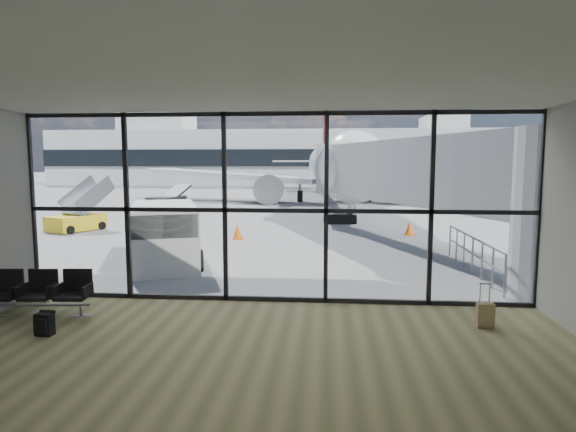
# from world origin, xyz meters

# --- Properties ---
(ground) EXTENTS (220.00, 220.00, 0.00)m
(ground) POSITION_xyz_m (0.00, 40.00, 0.00)
(ground) COLOR slate
(ground) RESTS_ON ground
(lounge_shell) EXTENTS (12.02, 8.01, 4.51)m
(lounge_shell) POSITION_xyz_m (0.00, -4.80, 2.65)
(lounge_shell) COLOR brown
(lounge_shell) RESTS_ON ground
(glass_curtain_wall) EXTENTS (12.10, 0.12, 4.50)m
(glass_curtain_wall) POSITION_xyz_m (0.00, 0.00, 2.25)
(glass_curtain_wall) COLOR white
(glass_curtain_wall) RESTS_ON ground
(jet_bridge) EXTENTS (8.00, 16.50, 4.33)m
(jet_bridge) POSITION_xyz_m (4.90, 7.07, 2.76)
(jet_bridge) COLOR #B0B3B6
(jet_bridge) RESTS_ON ground
(apron_railing) EXTENTS (0.06, 5.46, 1.11)m
(apron_railing) POSITION_xyz_m (5.60, 3.50, 0.72)
(apron_railing) COLOR gray
(apron_railing) RESTS_ON ground
(far_terminal) EXTENTS (80.00, 12.20, 11.00)m
(far_terminal) POSITION_xyz_m (-0.59, 61.97, 4.21)
(far_terminal) COLOR silver
(far_terminal) RESTS_ON ground
(tree_0) EXTENTS (4.95, 4.95, 7.12)m
(tree_0) POSITION_xyz_m (-45.00, 72.00, 4.63)
(tree_0) COLOR #382619
(tree_0) RESTS_ON ground
(tree_1) EXTENTS (5.61, 5.61, 8.07)m
(tree_1) POSITION_xyz_m (-39.00, 72.00, 5.25)
(tree_1) COLOR #382619
(tree_1) RESTS_ON ground
(tree_2) EXTENTS (6.27, 6.27, 9.03)m
(tree_2) POSITION_xyz_m (-33.00, 72.00, 5.88)
(tree_2) COLOR #382619
(tree_2) RESTS_ON ground
(tree_3) EXTENTS (4.95, 4.95, 7.12)m
(tree_3) POSITION_xyz_m (-27.00, 72.00, 4.63)
(tree_3) COLOR #382619
(tree_3) RESTS_ON ground
(tree_4) EXTENTS (5.61, 5.61, 8.07)m
(tree_4) POSITION_xyz_m (-21.00, 72.00, 5.25)
(tree_4) COLOR #382619
(tree_4) RESTS_ON ground
(tree_5) EXTENTS (6.27, 6.27, 9.03)m
(tree_5) POSITION_xyz_m (-15.00, 72.00, 5.88)
(tree_5) COLOR #382619
(tree_5) RESTS_ON ground
(seating_row) EXTENTS (2.22, 0.81, 0.99)m
(seating_row) POSITION_xyz_m (-5.01, -1.43, 0.55)
(seating_row) COLOR gray
(seating_row) RESTS_ON ground
(backpack) EXTENTS (0.34, 0.32, 0.48)m
(backpack) POSITION_xyz_m (-4.18, -2.67, 0.23)
(backpack) COLOR black
(backpack) RESTS_ON ground
(suitcase) EXTENTS (0.33, 0.25, 0.90)m
(suitcase) POSITION_xyz_m (4.42, -1.51, 0.27)
(suitcase) COLOR #947B52
(suitcase) RESTS_ON ground
(airliner) EXTENTS (33.28, 38.57, 9.93)m
(airliner) POSITION_xyz_m (1.68, 30.99, 3.03)
(airliner) COLOR silver
(airliner) RESTS_ON ground
(service_van) EXTENTS (3.35, 4.90, 1.96)m
(service_van) POSITION_xyz_m (-4.05, 3.91, 1.01)
(service_van) COLOR silver
(service_van) RESTS_ON ground
(belt_loader) EXTENTS (2.15, 4.08, 1.79)m
(belt_loader) POSITION_xyz_m (-9.60, 20.51, 0.60)
(belt_loader) COLOR black
(belt_loader) RESTS_ON ground
(mobile_stairs) EXTENTS (2.47, 3.32, 2.12)m
(mobile_stairs) POSITION_xyz_m (-11.03, 11.29, 0.51)
(mobile_stairs) COLOR gold
(mobile_stairs) RESTS_ON ground
(traffic_cone_b) EXTENTS (0.46, 0.46, 0.65)m
(traffic_cone_b) POSITION_xyz_m (-2.68, 9.36, 0.31)
(traffic_cone_b) COLOR #FF630D
(traffic_cone_b) RESTS_ON ground
(traffic_cone_c) EXTENTS (0.46, 0.46, 0.66)m
(traffic_cone_c) POSITION_xyz_m (5.00, 11.11, 0.31)
(traffic_cone_c) COLOR orange
(traffic_cone_c) RESTS_ON ground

